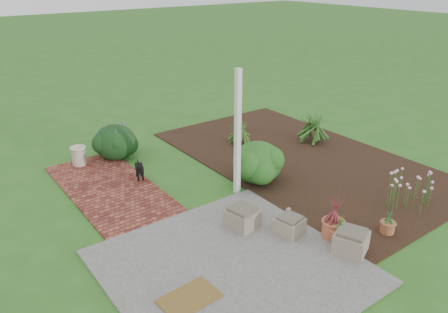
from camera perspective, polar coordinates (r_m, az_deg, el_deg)
ground at (r=8.58m, az=0.51°, el=-5.47°), size 80.00×80.00×0.00m
concrete_patio at (r=6.76m, az=0.96°, el=-14.17°), size 3.50×3.50×0.04m
brick_path at (r=9.22m, az=-14.68°, el=-3.98°), size 1.60×3.50×0.04m
garden_bed at (r=10.42m, az=9.90°, el=-0.29°), size 4.00×7.00×0.03m
veranda_post at (r=8.29m, az=1.79°, el=2.99°), size 0.10×0.10×2.50m
stone_trough_near at (r=7.23m, az=16.25°, el=-10.71°), size 0.63×0.63×0.32m
stone_trough_mid at (r=7.56m, az=2.43°, el=-8.05°), size 0.57×0.57×0.32m
stone_trough_far at (r=7.47m, az=8.56°, el=-8.97°), size 0.48×0.48×0.27m
coir_doormat at (r=6.20m, az=-4.54°, el=-17.97°), size 0.82×0.56×0.02m
black_dog at (r=9.30m, az=-10.98°, el=-1.55°), size 0.24×0.46×0.41m
cream_ceramic_urn at (r=10.36m, az=-18.43°, el=0.07°), size 0.33×0.33×0.41m
evergreen_shrub at (r=9.05m, az=4.41°, el=-0.61°), size 1.07×1.07×0.87m
agapanthus_clump_back at (r=11.31m, az=11.59°, el=4.23°), size 1.25×1.25×0.97m
agapanthus_clump_front at (r=11.02m, az=2.03°, el=3.55°), size 1.08×1.08×0.74m
pink_flower_patch at (r=8.85m, az=23.04°, el=-3.86°), size 1.39×1.39×0.68m
terracotta_pot_bronze at (r=7.55m, az=14.02°, el=-9.10°), size 0.47×0.47×0.29m
terracotta_pot_small_left at (r=7.94m, az=20.57°, el=-8.64°), size 0.28×0.28×0.20m
terracotta_pot_small_right at (r=7.42m, az=14.74°, el=-10.05°), size 0.29×0.29×0.24m
purple_flowering_bush at (r=10.52m, az=-14.06°, el=1.95°), size 1.19×1.19×0.83m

